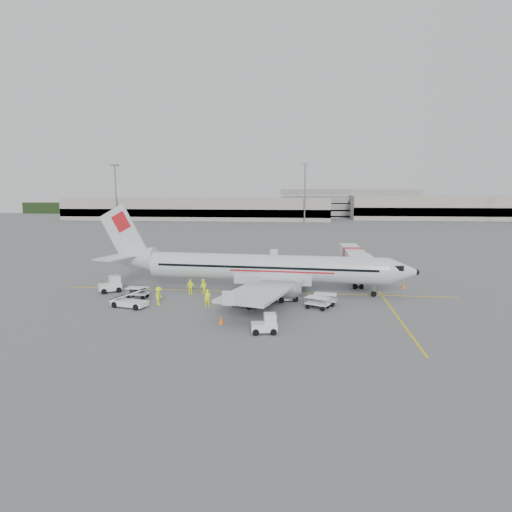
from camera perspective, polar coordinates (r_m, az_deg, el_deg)
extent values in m
plane|color=#56595B|center=(48.19, -0.28, -4.82)|extent=(360.00, 360.00, 0.00)
cube|color=yellow|center=(48.19, -0.28, -4.81)|extent=(44.00, 0.20, 0.01)
cube|color=yellow|center=(40.95, 18.29, -7.63)|extent=(0.20, 20.00, 0.01)
cone|color=orange|center=(52.78, 19.06, -3.73)|extent=(0.43, 0.43, 0.71)
cone|color=orange|center=(63.64, 6.47, -1.39)|extent=(0.33, 0.33, 0.53)
cone|color=orange|center=(36.79, -4.69, -8.47)|extent=(0.43, 0.43, 0.71)
imported|color=#E2F714|center=(42.19, -6.49, -5.59)|extent=(0.67, 0.49, 1.71)
imported|color=#E2F714|center=(47.53, -7.04, -4.06)|extent=(1.00, 0.99, 1.63)
imported|color=#E2F714|center=(43.65, -12.84, -5.21)|extent=(0.70, 1.19, 1.81)
imported|color=#E2F714|center=(47.49, -8.73, -4.08)|extent=(1.00, 0.44, 1.68)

